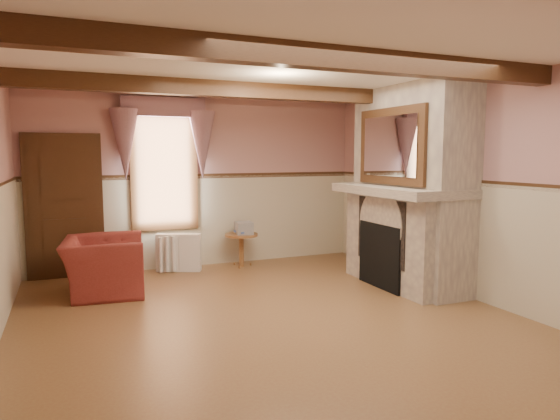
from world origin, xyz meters
name	(u,v)px	position (x,y,z in m)	size (l,w,h in m)	color
floor	(267,318)	(0.00, 0.00, 0.00)	(5.50, 6.00, 0.01)	brown
ceiling	(266,67)	(0.00, 0.00, 2.80)	(5.50, 6.00, 0.01)	silver
wall_back	(201,182)	(0.00, 3.00, 1.40)	(5.50, 0.02, 2.80)	tan
wall_front	(462,237)	(0.00, -3.00, 1.40)	(5.50, 0.02, 2.80)	tan
wall_right	(459,189)	(2.75, 0.00, 1.40)	(0.02, 6.00, 2.80)	tan
wainscot	(267,253)	(0.00, 0.00, 0.75)	(5.50, 6.00, 1.50)	#BFB49A
chair_rail	(267,187)	(0.00, 0.00, 1.50)	(5.50, 6.00, 0.08)	black
firebox	(384,256)	(2.00, 0.60, 0.45)	(0.20, 0.95, 0.90)	black
armchair	(104,266)	(-1.64, 1.82, 0.38)	(1.16, 1.01, 0.75)	maroon
side_table	(241,250)	(0.58, 2.62, 0.28)	(0.55, 0.55, 0.55)	brown
book_stack	(244,228)	(0.61, 2.59, 0.65)	(0.26, 0.32, 0.20)	#B7AD8C
radiator	(179,252)	(-0.45, 2.70, 0.30)	(0.70, 0.18, 0.60)	white
bowl	(410,183)	(2.24, 0.38, 1.47)	(0.38, 0.38, 0.09)	brown
mantel_clock	(369,176)	(2.24, 1.40, 1.52)	(0.14, 0.24, 0.20)	black
oil_lamp	(380,175)	(2.24, 1.11, 1.56)	(0.11, 0.11, 0.28)	gold
candle_red	(427,182)	(2.24, 0.05, 1.50)	(0.06, 0.06, 0.16)	#A61416
jar_yellow	(415,183)	(2.24, 0.28, 1.48)	(0.06, 0.06, 0.12)	gold
fireplace	(411,187)	(2.42, 0.60, 1.40)	(0.85, 2.00, 2.80)	gray
mantel	(400,190)	(2.24, 0.60, 1.36)	(1.05, 2.05, 0.12)	gray
overmantel_mirror	(390,146)	(2.06, 0.60, 1.97)	(0.06, 1.44, 1.04)	silver
door	(64,209)	(-2.10, 2.94, 1.05)	(1.10, 0.10, 2.10)	black
window	(164,167)	(-0.60, 2.97, 1.65)	(1.06, 0.08, 2.02)	white
window_drapes	(164,129)	(-0.60, 2.88, 2.25)	(1.30, 0.14, 1.40)	gray
ceiling_beam_front	(317,57)	(0.00, -1.20, 2.70)	(5.50, 0.18, 0.20)	black
ceiling_beam_back	(233,90)	(0.00, 1.20, 2.70)	(5.50, 0.18, 0.20)	black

